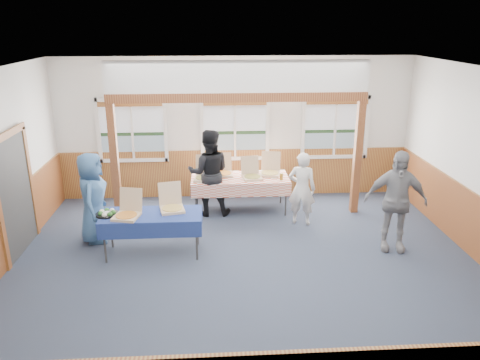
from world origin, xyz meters
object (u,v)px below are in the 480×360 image
woman_white (302,189)px  person_grey (395,201)px  man_blue (93,198)px  table_right (240,179)px  table_left (152,217)px  woman_black (209,173)px

woman_white → person_grey: 1.87m
man_blue → table_right: bearing=-66.0°
woman_white → man_blue: size_ratio=0.88×
table_left → woman_white: size_ratio=1.16×
person_grey → woman_black: bearing=162.1°
table_right → person_grey: (2.61, -1.98, 0.21)m
woman_black → person_grey: person_grey is taller
table_left → person_grey: size_ratio=0.95×
woman_white → man_blue: 4.00m
woman_black → person_grey: bearing=151.7°
woman_black → woman_white: bearing=162.1°
woman_black → person_grey: size_ratio=1.00×
woman_black → man_blue: size_ratio=1.08×
woman_white → person_grey: person_grey is taller
person_grey → man_blue: bearing=-175.8°
man_blue → person_grey: 5.43m
woman_black → man_blue: bearing=29.5°
table_left → man_blue: 1.29m
woman_white → woman_black: (-1.84, 0.63, 0.17)m
table_left → man_blue: bearing=150.4°
man_blue → woman_white: bearing=-83.6°
woman_black → person_grey: (3.27, -1.83, 0.00)m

